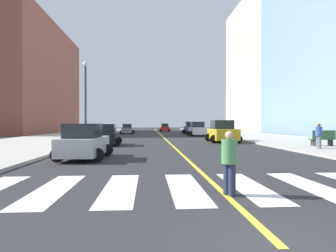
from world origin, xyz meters
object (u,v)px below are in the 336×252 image
car_silver_second (84,142)px  car_red_sixth (165,128)px  pedestrian_crossing (229,160)px  street_lamp (85,94)px  park_bench (323,138)px  car_blue_fifth (191,128)px  pedestrian_waiting_east (319,135)px  car_black_nearest (106,135)px  car_yellow_seventh (222,132)px  car_gray_third (127,129)px  car_white_fourth (197,129)px  fire_hydrant (234,134)px

car_silver_second → car_red_sixth: (6.83, 47.21, -0.04)m
car_silver_second → pedestrian_crossing: car_silver_second is taller
street_lamp → park_bench: bearing=-22.8°
car_blue_fifth → pedestrian_waiting_east: (3.98, -29.12, 0.11)m
car_black_nearest → pedestrian_waiting_east: 15.44m
car_silver_second → car_yellow_seventh: 15.67m
car_yellow_seventh → pedestrian_crossing: (-4.95, -19.61, -0.08)m
car_red_sixth → car_yellow_seventh: bearing=97.3°
car_gray_third → car_red_sixth: size_ratio=0.97×
car_silver_second → park_bench: (15.83, 5.33, -0.14)m
car_gray_third → pedestrian_crossing: 41.50m
car_gray_third → car_red_sixth: 15.44m
car_silver_second → car_gray_third: bearing=92.9°
pedestrian_waiting_east → pedestrian_crossing: bearing=134.2°
car_white_fourth → fire_hydrant: size_ratio=4.96×
street_lamp → car_blue_fifth: bearing=56.0°
car_black_nearest → car_gray_third: size_ratio=1.05×
car_yellow_seventh → pedestrian_crossing: car_yellow_seventh is taller
car_gray_third → pedestrian_waiting_east: size_ratio=2.28×
car_black_nearest → street_lamp: (-2.55, 4.36, 3.76)m
pedestrian_crossing → car_black_nearest: bearing=165.9°
car_yellow_seventh → car_white_fourth: bearing=-87.7°
car_red_sixth → street_lamp: street_lamp is taller
car_yellow_seventh → park_bench: car_yellow_seventh is taller
car_yellow_seventh → fire_hydrant: bearing=-114.0°
car_gray_third → car_blue_fifth: bearing=-5.3°
car_gray_third → car_yellow_seventh: size_ratio=0.79×
car_blue_fifth → park_bench: size_ratio=2.50×
car_blue_fifth → pedestrian_crossing: car_blue_fifth is taller
car_silver_second → fire_hydrant: (13.18, 18.09, -0.25)m
car_blue_fifth → car_red_sixth: size_ratio=1.20×
car_white_fourth → car_yellow_seventh: (0.08, -13.25, 0.04)m
car_white_fourth → pedestrian_waiting_east: 22.28m
car_blue_fifth → pedestrian_crossing: 40.40m
car_red_sixth → park_bench: (8.99, -41.88, -0.10)m
fire_hydrant → car_gray_third: bearing=131.0°
car_white_fourth → car_red_sixth: size_ratio=1.16×
car_black_nearest → car_silver_second: 8.76m
car_gray_third → car_red_sixth: (7.02, 13.75, 0.01)m
car_white_fourth → car_blue_fifth: size_ratio=0.96×
car_red_sixth → pedestrian_waiting_east: size_ratio=2.34×
car_gray_third → car_white_fourth: (10.28, -8.29, 0.15)m
park_bench → pedestrian_crossing: size_ratio=1.14×
car_gray_third → car_red_sixth: bearing=63.4°
pedestrian_crossing → car_red_sixth: bearing=146.1°
car_red_sixth → pedestrian_crossing: car_red_sixth is taller
fire_hydrant → car_silver_second: bearing=-126.1°
car_yellow_seventh → fire_hydrant: size_ratio=5.26×
car_white_fourth → car_blue_fifth: bearing=-91.5°
car_black_nearest → fire_hydrant: 16.28m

